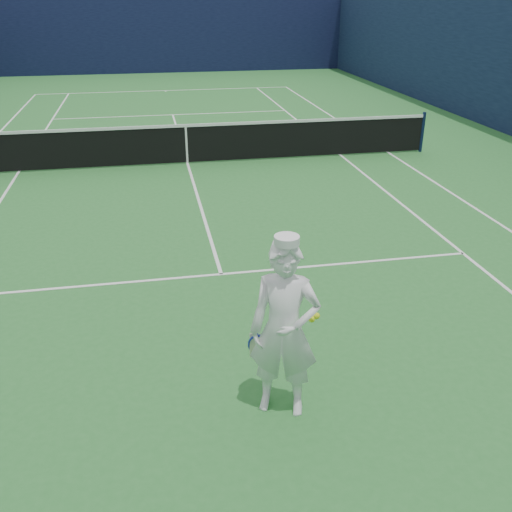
% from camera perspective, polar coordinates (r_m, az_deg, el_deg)
% --- Properties ---
extents(ground, '(80.00, 80.00, 0.00)m').
position_cam_1_polar(ground, '(14.90, -6.86, 9.17)').
color(ground, '#2A6F2E').
rests_on(ground, ground).
extents(court_markings, '(11.03, 23.83, 0.01)m').
position_cam_1_polar(court_markings, '(14.90, -6.86, 9.18)').
color(court_markings, white).
rests_on(court_markings, ground).
extents(windscreen_fence, '(20.12, 36.12, 4.00)m').
position_cam_1_polar(windscreen_fence, '(14.48, -7.28, 16.79)').
color(windscreen_fence, '#0E1334').
rests_on(windscreen_fence, ground).
extents(tennis_net, '(12.88, 0.09, 1.07)m').
position_cam_1_polar(tennis_net, '(14.76, -6.97, 11.24)').
color(tennis_net, '#141E4C').
rests_on(tennis_net, ground).
extents(tennis_player, '(0.82, 0.72, 1.98)m').
position_cam_1_polar(tennis_player, '(5.73, 2.86, -7.38)').
color(tennis_player, white).
rests_on(tennis_player, ground).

